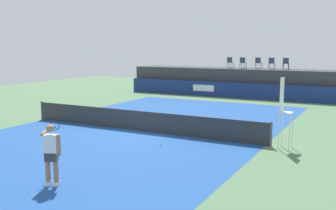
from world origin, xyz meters
TOP-DOWN VIEW (x-y plane):
  - ground_plane at (0.00, 3.00)m, footprint 48.00×48.00m
  - court_inner at (0.00, 0.00)m, footprint 12.00×22.00m
  - sponsor_wall at (-0.01, 13.50)m, footprint 18.00×0.22m
  - spectator_platform at (0.00, 15.30)m, footprint 18.00×2.80m
  - spectator_chair_far_left at (-0.83, 15.37)m, footprint 0.47×0.47m
  - spectator_chair_left at (0.32, 15.13)m, footprint 0.47×0.47m
  - spectator_chair_center at (1.47, 15.51)m, footprint 0.48×0.48m
  - spectator_chair_right at (2.54, 15.41)m, footprint 0.45×0.45m
  - spectator_chair_far_right at (3.61, 15.44)m, footprint 0.48×0.48m
  - umpire_chair at (6.65, 0.01)m, footprint 0.48×0.48m
  - tennis_net at (0.00, 0.00)m, footprint 12.40×0.02m
  - net_post_near at (-6.20, 0.00)m, footprint 0.10×0.10m
  - net_post_far at (6.20, 0.00)m, footprint 0.10×0.10m
  - tennis_player at (1.72, -7.26)m, footprint 1.02×1.06m
  - tennis_ball at (2.29, -1.95)m, footprint 0.07×0.07m

SIDE VIEW (x-z plane):
  - ground_plane at x=0.00m, z-range 0.00..0.00m
  - court_inner at x=0.00m, z-range 0.00..0.00m
  - tennis_ball at x=2.29m, z-range 0.00..0.07m
  - tennis_net at x=0.00m, z-range 0.00..0.95m
  - net_post_near at x=-6.20m, z-range 0.00..1.00m
  - net_post_far at x=6.20m, z-range 0.00..1.00m
  - sponsor_wall at x=-0.01m, z-range 0.00..1.20m
  - tennis_player at x=1.72m, z-range 0.07..1.84m
  - spectator_platform at x=0.00m, z-range 0.00..2.20m
  - umpire_chair at x=6.65m, z-range 0.21..2.97m
  - spectator_chair_far_left at x=-0.83m, z-range 2.25..3.14m
  - spectator_chair_left at x=0.32m, z-range 2.25..3.14m
  - spectator_chair_center at x=1.47m, z-range 2.25..3.14m
  - spectator_chair_right at x=2.54m, z-range 2.25..3.14m
  - spectator_chair_far_right at x=3.61m, z-range 2.25..3.14m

